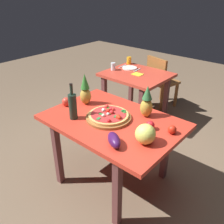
{
  "coord_description": "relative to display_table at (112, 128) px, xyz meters",
  "views": [
    {
      "loc": [
        1.28,
        -1.48,
        1.85
      ],
      "look_at": [
        -0.04,
        0.04,
        0.78
      ],
      "focal_mm": 38.77,
      "sensor_mm": 36.0,
      "label": 1
    }
  ],
  "objects": [
    {
      "name": "bell_pepper",
      "position": [
        -0.55,
        -0.09,
        0.13
      ],
      "size": [
        0.09,
        0.09,
        0.09
      ],
      "primitive_type": "ellipsoid",
      "color": "red",
      "rests_on": "display_table"
    },
    {
      "name": "display_table",
      "position": [
        0.0,
        0.0,
        0.0
      ],
      "size": [
        1.26,
        0.87,
        0.73
      ],
      "color": "brown",
      "rests_on": "ground_plane"
    },
    {
      "name": "tomato_at_corner",
      "position": [
        -0.57,
        0.19,
        0.12
      ],
      "size": [
        0.06,
        0.06,
        0.06
      ],
      "primitive_type": "sphere",
      "color": "red",
      "rests_on": "display_table"
    },
    {
      "name": "pizza",
      "position": [
        -0.04,
        -0.01,
        0.13
      ],
      "size": [
        0.38,
        0.38,
        0.06
      ],
      "color": "#DEA359",
      "rests_on": "pizza_board"
    },
    {
      "name": "background_table",
      "position": [
        -0.6,
        1.21,
        -0.03
      ],
      "size": [
        0.88,
        0.75,
        0.73
      ],
      "color": "brown",
      "rests_on": "ground_plane"
    },
    {
      "name": "drinking_glass_water",
      "position": [
        -0.95,
        1.11,
        0.14
      ],
      "size": [
        0.07,
        0.07,
        0.11
      ],
      "primitive_type": "cylinder",
      "color": "silver",
      "rests_on": "background_table"
    },
    {
      "name": "melon",
      "position": [
        0.44,
        -0.11,
        0.17
      ],
      "size": [
        0.16,
        0.16,
        0.16
      ],
      "primitive_type": "sphere",
      "color": "#DBE162",
      "rests_on": "display_table"
    },
    {
      "name": "tomato_beside_pepper",
      "position": [
        0.53,
        0.15,
        0.13
      ],
      "size": [
        0.08,
        0.08,
        0.08
      ],
      "primitive_type": "sphere",
      "color": "red",
      "rests_on": "display_table"
    },
    {
      "name": "knife_utensil",
      "position": [
        -0.68,
        1.33,
        0.09
      ],
      "size": [
        0.03,
        0.18,
        0.01
      ],
      "primitive_type": "cube",
      "rotation": [
        0.0,
        0.0,
        0.09
      ],
      "color": "silver",
      "rests_on": "background_table"
    },
    {
      "name": "pineapple_right",
      "position": [
        -0.43,
        0.07,
        0.23
      ],
      "size": [
        0.11,
        0.11,
        0.33
      ],
      "color": "#AC9036",
      "rests_on": "display_table"
    },
    {
      "name": "wine_bottle",
      "position": [
        -0.29,
        -0.22,
        0.22
      ],
      "size": [
        0.08,
        0.08,
        0.35
      ],
      "color": "#1D2F24",
      "rests_on": "display_table"
    },
    {
      "name": "pineapple_left",
      "position": [
        0.2,
        0.26,
        0.23
      ],
      "size": [
        0.12,
        0.12,
        0.31
      ],
      "color": "#B49838",
      "rests_on": "display_table"
    },
    {
      "name": "dining_chair",
      "position": [
        -0.56,
        1.82,
        -0.16
      ],
      "size": [
        0.49,
        0.49,
        0.85
      ],
      "rotation": [
        0.0,
        0.0,
        2.89
      ],
      "color": "brown",
      "rests_on": "ground_plane"
    },
    {
      "name": "ground_plane",
      "position": [
        0.0,
        0.0,
        -0.64
      ],
      "size": [
        10.0,
        10.0,
        0.0
      ],
      "primitive_type": "plane",
      "color": "brown"
    },
    {
      "name": "drinking_glass_juice",
      "position": [
        -0.96,
        1.51,
        0.14
      ],
      "size": [
        0.07,
        0.07,
        0.11
      ],
      "primitive_type": "cylinder",
      "color": "#F2A41E",
      "rests_on": "background_table"
    },
    {
      "name": "pizza_board",
      "position": [
        -0.04,
        -0.01,
        0.1
      ],
      "size": [
        0.43,
        0.43,
        0.02
      ],
      "primitive_type": "cylinder",
      "color": "brown",
      "rests_on": "display_table"
    },
    {
      "name": "tomato_by_bottle",
      "position": [
        0.36,
        0.09,
        0.13
      ],
      "size": [
        0.08,
        0.08,
        0.08
      ],
      "primitive_type": "sphere",
      "color": "red",
      "rests_on": "display_table"
    },
    {
      "name": "eggplant",
      "position": [
        0.27,
        -0.29,
        0.13
      ],
      "size": [
        0.22,
        0.19,
        0.09
      ],
      "primitive_type": "ellipsoid",
      "rotation": [
        0.0,
        0.0,
        2.55
      ],
      "color": "#3B1448",
      "rests_on": "display_table"
    },
    {
      "name": "dinner_plate",
      "position": [
        -0.82,
        1.33,
        0.1
      ],
      "size": [
        0.22,
        0.22,
        0.02
      ],
      "primitive_type": "cylinder",
      "color": "white",
      "rests_on": "background_table"
    },
    {
      "name": "napkin_folded",
      "position": [
        -0.57,
        1.19,
        0.09
      ],
      "size": [
        0.14,
        0.12,
        0.01
      ],
      "primitive_type": "cube",
      "rotation": [
        0.0,
        0.0,
        0.02
      ],
      "color": "yellow",
      "rests_on": "background_table"
    },
    {
      "name": "fork_utensil",
      "position": [
        -0.96,
        1.33,
        0.09
      ],
      "size": [
        0.03,
        0.18,
        0.01
      ],
      "primitive_type": "cube",
      "rotation": [
        0.0,
        0.0,
        0.1
      ],
      "color": "silver",
      "rests_on": "background_table"
    }
  ]
}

